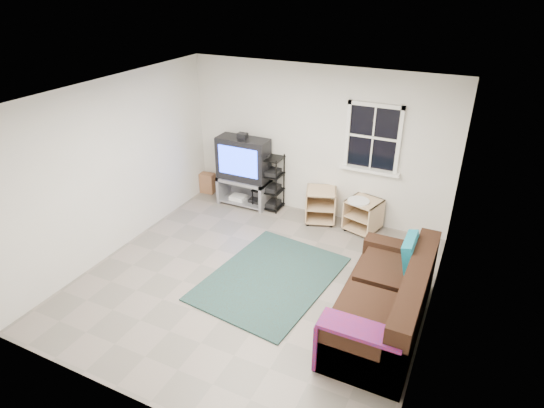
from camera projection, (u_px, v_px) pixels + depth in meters
The scene contains 8 objects.
room at pixel (372, 142), 7.18m from camera, with size 4.60×4.62×4.60m.
tv_unit at pixel (244, 166), 8.18m from camera, with size 0.94×0.47×1.38m.
av_rack at pixel (268, 185), 8.18m from camera, with size 0.51×0.37×1.03m.
side_table_left at pixel (321, 203), 7.83m from camera, with size 0.63×0.63×0.59m.
side_table_right at pixel (364, 212), 7.52m from camera, with size 0.62×0.62×0.58m.
sofa at pixel (385, 304), 5.42m from camera, with size 0.94×2.12×0.97m.
shag_rug at pixel (271, 278), 6.42m from camera, with size 1.53×2.11×0.02m, color black.
paper_bag at pixel (208, 183), 8.87m from camera, with size 0.28×0.18×0.39m, color brown.
Camera 1 is at (2.48, -4.58, 3.87)m, focal length 30.00 mm.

